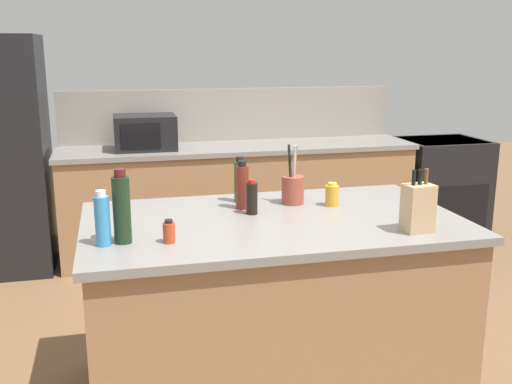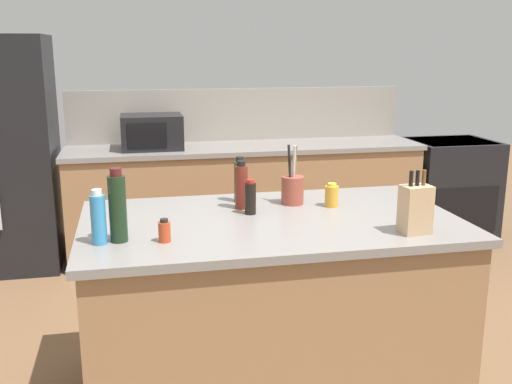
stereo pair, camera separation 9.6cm
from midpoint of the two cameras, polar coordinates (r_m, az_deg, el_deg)
name	(u,v)px [view 1 (the left image)]	position (r m, az deg, el deg)	size (l,w,h in m)	color
back_counter_run	(239,199)	(5.21, -2.13, -0.65)	(3.03, 0.66, 0.94)	#936B47
wall_backsplash	(231,115)	(5.39, -2.87, 7.38)	(2.99, 0.03, 0.46)	gray
kitchen_island	(272,306)	(3.11, 0.65, -10.82)	(1.84, 1.08, 0.94)	#936B47
range_oven	(439,187)	(5.89, 16.63, 0.44)	(0.76, 0.65, 0.92)	black
microwave	(145,132)	(4.99, -11.07, 5.60)	(0.49, 0.39, 0.28)	black
knife_block	(418,207)	(2.80, 14.23, -1.44)	(0.14, 0.11, 0.29)	tan
utensil_crock	(293,189)	(3.21, 2.67, 0.33)	(0.12, 0.12, 0.32)	brown
soy_sauce_bottle	(252,198)	(3.00, -1.31, -0.56)	(0.06, 0.06, 0.18)	black
honey_jar	(332,195)	(3.18, 6.40, -0.29)	(0.07, 0.07, 0.13)	gold
vinegar_bottle	(242,186)	(3.10, -2.21, 0.54)	(0.07, 0.07, 0.25)	maroon
olive_oil_bottle	(240,181)	(3.24, -2.38, 1.08)	(0.06, 0.06, 0.25)	#2D4C1E
dish_soap_bottle	(102,220)	(2.62, -15.43, -2.57)	(0.06, 0.06, 0.24)	#3384BC
wine_bottle	(122,208)	(2.62, -13.69, -1.53)	(0.08, 0.08, 0.32)	black
spice_jar_paprika	(169,232)	(2.61, -9.33, -3.79)	(0.05, 0.05, 0.10)	#B73D1E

